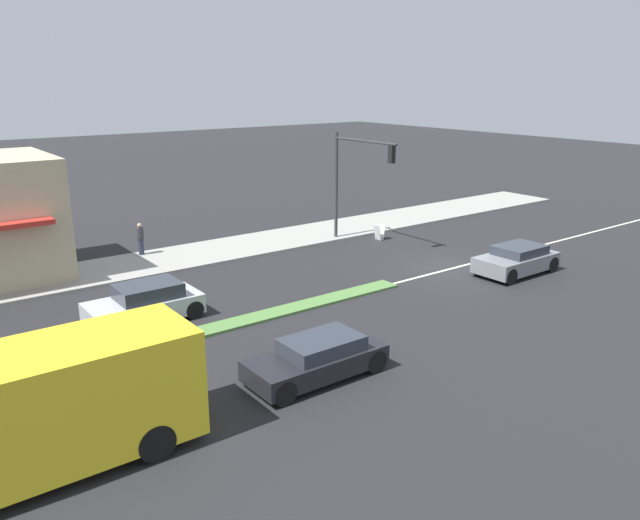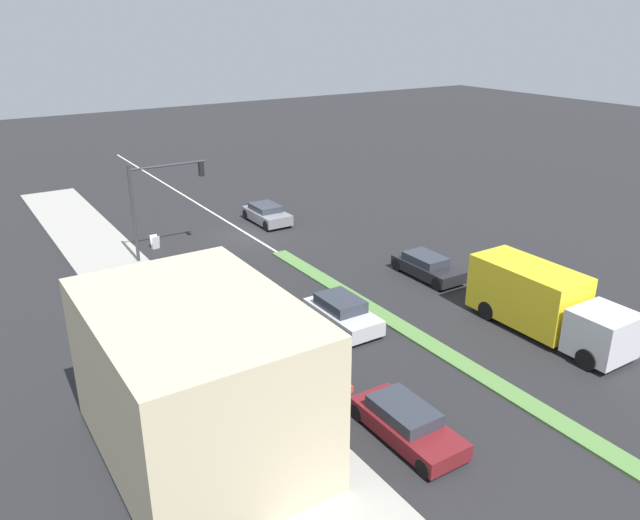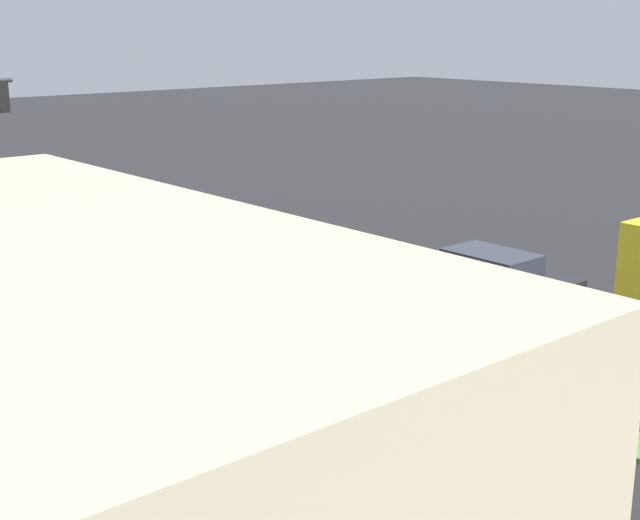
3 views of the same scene
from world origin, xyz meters
TOP-DOWN VIEW (x-y plane):
  - ground_plane at (0.00, 18.00)m, footprint 160.00×160.00m
  - sidewalk_right at (9.00, 18.50)m, footprint 4.00×73.00m
  - median_strip at (0.00, 27.00)m, footprint 0.90×46.00m
  - lane_marking_center at (0.00, 0.00)m, footprint 0.16×60.00m
  - building_corner_store at (11.01, 18.65)m, footprint 6.47×8.35m
  - traffic_signal_main at (6.12, 0.98)m, footprint 4.59×0.34m
  - pedestrian at (10.43, 10.81)m, footprint 0.34×0.34m
  - warning_aframe_sign at (5.96, -0.75)m, footprint 0.45×0.53m
  - delivery_truck at (-5.00, 19.08)m, footprint 2.44×7.50m
  - sedan_maroon at (5.00, 21.70)m, footprint 1.76×4.28m
  - suv_grey at (-2.20, -1.59)m, footprint 1.91×3.93m
  - sedan_silver at (2.20, 13.87)m, footprint 1.83×4.00m
  - sedan_dark at (-5.00, 11.55)m, footprint 1.76×4.16m

SIDE VIEW (x-z plane):
  - ground_plane at x=0.00m, z-range 0.00..0.00m
  - lane_marking_center at x=0.00m, z-range 0.00..0.01m
  - median_strip at x=0.00m, z-range 0.00..0.10m
  - sidewalk_right at x=9.00m, z-range 0.00..0.12m
  - warning_aframe_sign at x=5.96m, z-range 0.01..0.84m
  - sedan_maroon at x=5.00m, z-range -0.02..1.19m
  - sedan_dark at x=-5.00m, z-range -0.01..1.21m
  - suv_grey at x=-2.20m, z-range -0.01..1.26m
  - sedan_silver at x=2.20m, z-range -0.03..1.36m
  - pedestrian at x=10.43m, z-range 0.16..1.73m
  - delivery_truck at x=-5.00m, z-range 0.03..2.90m
  - building_corner_store at x=11.01m, z-range 0.12..5.27m
  - traffic_signal_main at x=6.12m, z-range 1.10..6.70m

